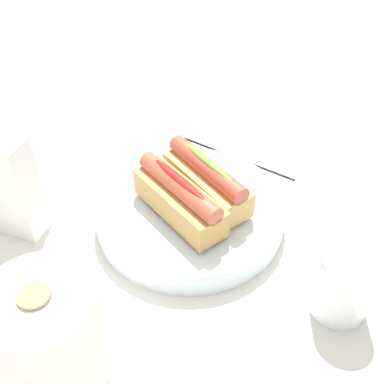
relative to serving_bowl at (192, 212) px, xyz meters
name	(u,v)px	position (x,y,z in m)	size (l,w,h in m)	color
ground_plane	(188,223)	(0.00, 0.01, -0.02)	(2.40, 2.40, 0.00)	silver
serving_bowl	(192,212)	(0.00, 0.00, 0.00)	(0.27, 0.27, 0.04)	silver
hotdog_front	(206,179)	(-0.01, -0.03, 0.05)	(0.16, 0.10, 0.06)	tan
hotdog_back	(177,197)	(0.01, 0.03, 0.05)	(0.16, 0.10, 0.06)	tan
water_glass	(343,287)	(-0.23, 0.03, 0.02)	(0.07, 0.07, 0.09)	white
paper_towel_roll	(50,336)	(0.00, 0.27, 0.04)	(0.11, 0.11, 0.13)	white
chopstick_near	(236,157)	(0.02, -0.17, -0.02)	(0.01, 0.01, 0.22)	black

